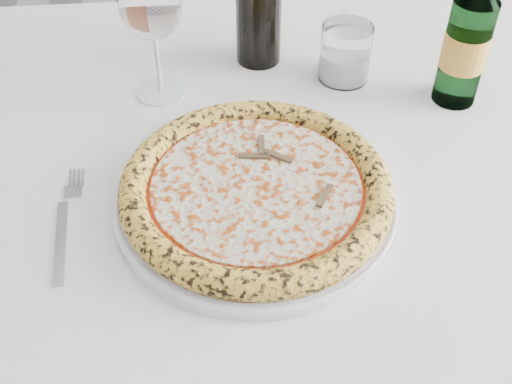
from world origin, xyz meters
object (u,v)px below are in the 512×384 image
at_px(beer_bottle, 467,40).
at_px(tumbler, 345,56).
at_px(plate, 256,198).
at_px(chair_far, 248,5).
at_px(wine_glass, 151,6).
at_px(dining_table, 253,195).
at_px(pizza, 256,188).

bearing_deg(beer_bottle, tumbler, 158.32).
height_order(plate, tumbler, tumbler).
bearing_deg(chair_far, wine_glass, -102.20).
height_order(plate, beer_bottle, beer_bottle).
xyz_separation_m(chair_far, beer_bottle, (0.29, -0.73, 0.32)).
distance_m(dining_table, chair_far, 0.85).
xyz_separation_m(wine_glass, beer_bottle, (0.44, -0.03, -0.04)).
height_order(chair_far, tumbler, chair_far).
bearing_deg(beer_bottle, dining_table, -159.66).
height_order(chair_far, beer_bottle, beer_bottle).
bearing_deg(dining_table, tumbler, 50.08).
bearing_deg(tumbler, chair_far, 101.20).
bearing_deg(chair_far, pizza, -90.94).
bearing_deg(beer_bottle, plate, -145.02).
xyz_separation_m(chair_far, wine_glass, (-0.15, -0.69, 0.37)).
relative_size(dining_table, tumbler, 17.84).
height_order(plate, wine_glass, wine_glass).
bearing_deg(pizza, beer_bottle, 34.98).
distance_m(plate, tumbler, 0.31).
distance_m(dining_table, wine_glass, 0.30).
xyz_separation_m(tumbler, beer_bottle, (0.16, -0.06, 0.06)).
bearing_deg(plate, dining_table, 90.00).
height_order(pizza, wine_glass, wine_glass).
height_order(dining_table, plate, plate).
bearing_deg(pizza, dining_table, 89.99).
bearing_deg(dining_table, wine_glass, 133.08).
relative_size(chair_far, pizza, 2.77).
xyz_separation_m(chair_far, pizza, (-0.02, -0.94, 0.25)).
xyz_separation_m(dining_table, plate, (-0.00, -0.10, 0.09)).
relative_size(plate, wine_glass, 1.78).
relative_size(wine_glass, beer_bottle, 0.81).
distance_m(plate, pizza, 0.02).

